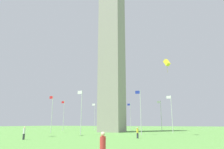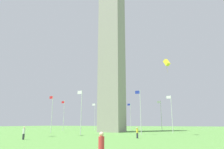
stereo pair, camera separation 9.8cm
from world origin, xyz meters
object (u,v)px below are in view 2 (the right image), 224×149
flagpole_ne (52,112)px  flagpole_nw (95,115)px  person_red_shirt (101,149)px  flagpole_w (130,115)px  flagpole_n (64,114)px  person_white_shirt (24,133)px  person_yellow_shirt (137,133)px  obelisk_monument (112,36)px  flagpole_se (140,110)px  flagpole_e (81,110)px  kite_yellow_box (167,63)px  flagpole_sw (161,114)px  flagpole_s (172,112)px

flagpole_ne → flagpole_nw: same height
flagpole_ne → person_red_shirt: bearing=132.8°
flagpole_w → flagpole_nw: size_ratio=1.00×
flagpole_n → person_white_shirt: flagpole_n is taller
person_yellow_shirt → obelisk_monument: bearing=-20.5°
person_white_shirt → person_red_shirt: person_white_shirt is taller
flagpole_ne → person_red_shirt: size_ratio=5.09×
flagpole_se → person_red_shirt: 32.34m
flagpole_e → flagpole_n: bearing=-45.0°
flagpole_e → kite_yellow_box: size_ratio=3.24×
flagpole_se → flagpole_sw: same height
obelisk_monument → flagpole_sw: size_ratio=6.12×
flagpole_s → flagpole_w: same height
flagpole_n → flagpole_s: 31.66m
flagpole_e → flagpole_s: (-15.83, -15.83, 0.00)m
flagpole_ne → kite_yellow_box: bearing=178.7°
flagpole_nw → flagpole_w: bearing=-157.5°
kite_yellow_box → obelisk_monument: bearing=-34.7°
flagpole_n → flagpole_e: 22.39m
flagpole_s → person_red_shirt: 42.82m
person_white_shirt → flagpole_e: bearing=5.6°
kite_yellow_box → flagpole_sw: bearing=-75.6°
flagpole_s → person_yellow_shirt: (2.47, 20.94, -4.09)m
flagpole_n → flagpole_e: (-15.83, 15.83, 0.00)m
flagpole_ne → flagpole_nw: 22.39m
flagpole_ne → person_white_shirt: flagpole_ne is taller
flagpole_sw → kite_yellow_box: (-5.93, 23.02, 9.20)m
flagpole_ne → flagpole_sw: size_ratio=1.00×
flagpole_nw → person_yellow_shirt: size_ratio=5.40×
flagpole_w → kite_yellow_box: kite_yellow_box is taller
flagpole_s → flagpole_sw: same height
person_red_shirt → kite_yellow_box: (0.75, -30.76, 13.23)m
flagpole_e → flagpole_se: same height
flagpole_e → flagpole_w: same height
person_yellow_shirt → kite_yellow_box: size_ratio=0.60×
obelisk_monument → person_red_shirt: obelisk_monument is taller
flagpole_n → flagpole_se: same height
flagpole_se → flagpole_w: size_ratio=1.00×
flagpole_sw → person_yellow_shirt: flagpole_sw is taller
flagpole_e → kite_yellow_box: (-17.12, -4.01, 9.20)m
flagpole_n → flagpole_e: size_ratio=1.00×
obelisk_monument → person_red_shirt: size_ratio=31.14×
kite_yellow_box → flagpole_w: bearing=-58.2°
flagpole_ne → flagpole_sw: (-22.39, -22.39, 0.00)m
flagpole_se → flagpole_nw: 31.66m
flagpole_e → person_red_shirt: (-17.87, 26.75, -4.03)m
flagpole_n → flagpole_nw: (-4.64, -11.20, 0.00)m
flagpole_w → flagpole_s: bearing=135.0°
obelisk_monument → flagpole_e: size_ratio=6.12×
obelisk_monument → flagpole_ne: (11.25, 11.20, -22.75)m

